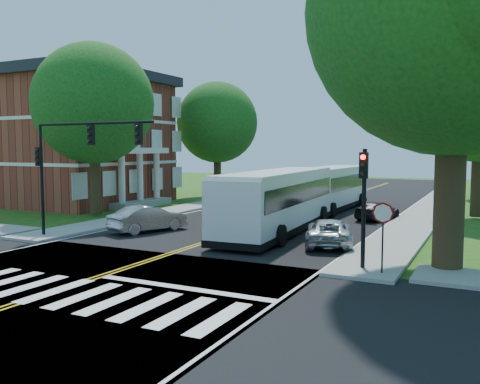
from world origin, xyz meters
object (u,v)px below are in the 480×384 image
Objects in this scene: signal_nw at (75,152)px; bus_follow at (330,188)px; signal_ne at (364,192)px; dark_sedan at (377,211)px; hatchback at (148,219)px; suv at (329,232)px; bus_lead at (279,200)px.

bus_follow is (7.54, 17.81, -2.70)m from signal_nw.
signal_ne reaches higher than dark_sedan.
hatchback is (1.47, 3.86, -3.65)m from signal_nw.
bus_follow is 5.58m from dark_sedan.
bus_follow reaches higher than dark_sedan.
hatchback is at bearing 59.45° from dark_sedan.
hatchback reaches higher than suv.
signal_ne is at bearing 0.05° from signal_nw.
signal_nw is at bearing 4.92° from suv.
hatchback is 10.01m from suv.
signal_ne is at bearing 110.89° from bus_follow.
hatchback is 1.09× the size of dark_sedan.
suv reaches higher than dark_sedan.
signal_ne is 0.98× the size of suv.
hatchback is at bearing 69.19° from signal_nw.
dark_sedan is at bearing 50.61° from signal_nw.
signal_ne is 19.00m from bus_follow.
signal_nw is 1.78× the size of dark_sedan.
bus_follow is (-0.37, 10.89, -0.09)m from bus_lead.
signal_ne is 9.33m from bus_lead.
suv is (11.46, 4.46, -3.74)m from signal_nw.
dark_sedan is at bearing -114.73° from hatchback.
bus_follow is 2.74× the size of suv.
hatchback is at bearing 67.26° from bus_follow.
bus_lead is at bearing 131.64° from signal_ne.
signal_nw is 1.59× the size of suv.
signal_nw reaches higher than dark_sedan.
bus_lead is 2.91× the size of suv.
bus_lead reaches higher than dark_sedan.
bus_lead is 3.25× the size of dark_sedan.
suv is at bearing 120.24° from signal_ne.
suv is (9.99, 0.60, -0.10)m from hatchback.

